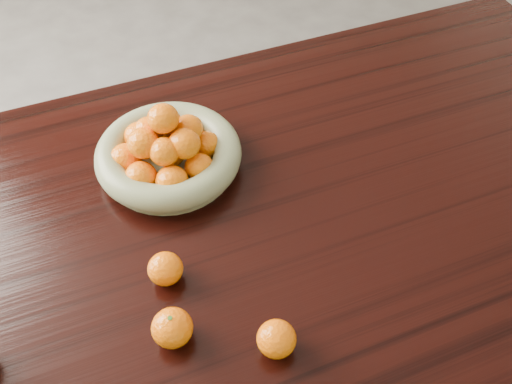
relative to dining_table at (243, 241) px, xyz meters
name	(u,v)px	position (x,y,z in m)	size (l,w,h in m)	color
ground	(247,372)	(0.00, 0.00, -0.66)	(5.00, 5.00, 0.00)	#63615D
dining_table	(243,241)	(0.00, 0.00, 0.00)	(2.00, 1.00, 0.75)	black
fruit_bowl	(167,152)	(-0.10, 0.18, 0.13)	(0.31, 0.31, 0.16)	gray
loose_orange_0	(172,328)	(-0.20, -0.20, 0.12)	(0.07, 0.07, 0.06)	orange
loose_orange_1	(165,269)	(-0.18, -0.09, 0.12)	(0.06, 0.06, 0.06)	orange
loose_orange_2	(276,339)	(-0.05, -0.29, 0.12)	(0.07, 0.07, 0.06)	orange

